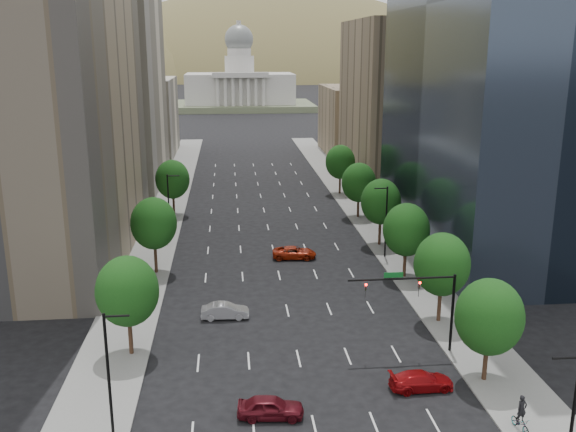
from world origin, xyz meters
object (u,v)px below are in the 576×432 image
object	(u,v)px
capitol	(240,88)
car_red_near	(421,381)
traffic_signal	(425,296)
cyclist	(521,419)
car_silver	(225,311)
car_red_far	(294,253)
car_maroon	(271,407)

from	to	relation	value
capitol	car_red_near	size ratio (longest dim) A/B	12.23
traffic_signal	cyclist	distance (m)	12.93
car_silver	cyclist	bearing A→B (deg)	-134.82
car_silver	car_red_far	bearing A→B (deg)	-25.20
traffic_signal	capitol	size ratio (longest dim) A/B	0.15
capitol	car_silver	size ratio (longest dim) A/B	13.14
car_red_near	cyclist	size ratio (longest dim) A/B	1.91
car_red_near	cyclist	world-z (taller)	cyclist
car_red_near	car_red_far	size ratio (longest dim) A/B	0.92
cyclist	car_maroon	bearing A→B (deg)	159.19
capitol	cyclist	bearing A→B (deg)	-86.60
traffic_signal	car_red_far	xyz separation A→B (m)	(-8.18, 25.82, -4.43)
capitol	car_red_near	bearing A→B (deg)	-87.78
car_red_near	car_silver	xyz separation A→B (m)	(-14.86, 14.50, 0.04)
traffic_signal	capitol	xyz separation A→B (m)	(-10.53, 219.71, 3.40)
traffic_signal	car_silver	xyz separation A→B (m)	(-16.64, 8.75, -4.42)
capitol	car_red_far	xyz separation A→B (m)	(2.35, -193.89, -7.83)
car_silver	car_red_far	distance (m)	19.06
capitol	car_red_far	world-z (taller)	capitol
car_maroon	car_red_far	size ratio (longest dim) A/B	0.87
car_silver	capitol	bearing A→B (deg)	-0.50
car_red_far	car_silver	bearing A→B (deg)	157.96
traffic_signal	car_maroon	distance (m)	16.48
car_red_near	car_red_far	world-z (taller)	car_red_far
car_silver	car_red_far	world-z (taller)	car_silver
cyclist	car_red_near	bearing A→B (deg)	120.09
traffic_signal	car_silver	bearing A→B (deg)	152.27
car_maroon	car_red_far	bearing A→B (deg)	-3.44
traffic_signal	cyclist	size ratio (longest dim) A/B	3.55
capitol	car_silver	world-z (taller)	capitol
car_red_near	traffic_signal	bearing A→B (deg)	-19.86
car_silver	car_red_far	xyz separation A→B (m)	(8.46, 17.08, -0.01)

